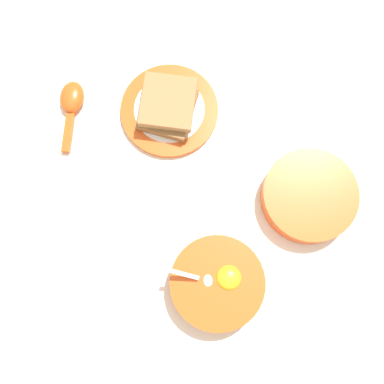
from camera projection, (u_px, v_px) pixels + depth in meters
ground_plane at (204, 179)px, 0.82m from camera, size 3.00×3.00×0.00m
egg_bowl at (217, 283)px, 0.75m from camera, size 0.16×0.16×0.07m
toast_plate at (169, 110)px, 0.84m from camera, size 0.18×0.18×0.01m
toast_sandwich at (168, 106)px, 0.81m from camera, size 0.13×0.12×0.04m
soup_spoon at (71, 102)px, 0.83m from camera, size 0.14×0.05×0.03m
congee_bowl at (309, 196)px, 0.79m from camera, size 0.17×0.17×0.04m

